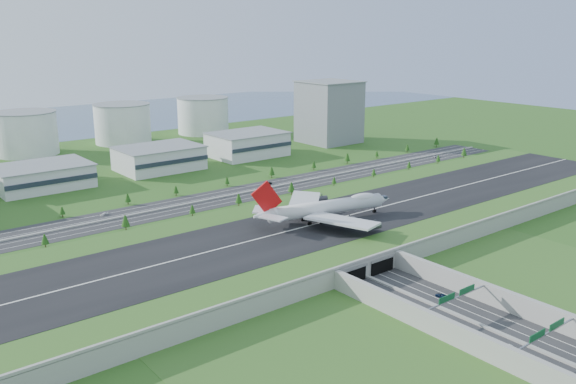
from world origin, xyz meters
TOP-DOWN VIEW (x-y plane):
  - ground at (0.00, 0.00)m, footprint 1200.00×1200.00m
  - airfield_deck at (0.00, -0.09)m, footprint 520.00×100.00m
  - underpass_road at (0.00, -99.42)m, footprint 38.80×120.40m
  - sign_gantry_near at (0.00, -95.04)m, footprint 38.70×0.70m
  - sign_gantry_far at (0.00, -130.04)m, footprint 38.70×0.70m
  - north_expressway at (0.00, 95.00)m, footprint 560.00×36.00m
  - tree_row at (13.47, 94.30)m, footprint 505.75×48.67m
  - hangar_mid_a at (-60.00, 190.00)m, footprint 58.00×42.00m
  - hangar_mid_b at (25.00, 190.00)m, footprint 58.00×42.00m
  - hangar_mid_c at (105.00, 190.00)m, footprint 58.00×42.00m
  - office_tower at (200.00, 195.00)m, footprint 46.00×46.00m
  - fuel_tank_b at (-35.00, 310.00)m, footprint 50.00×50.00m
  - fuel_tank_c at (50.00, 310.00)m, footprint 50.00×50.00m
  - fuel_tank_d at (135.00, 310.00)m, footprint 50.00×50.00m
  - bay_water at (0.00, 480.00)m, footprint 1200.00×260.00m
  - boeing_747 at (21.91, 1.78)m, footprint 78.60×73.51m
  - car_0 at (-9.09, -79.85)m, footprint 2.91×4.53m
  - car_1 at (-6.29, -121.80)m, footprint 2.03×4.31m
  - car_2 at (8.56, -81.98)m, footprint 3.40×5.25m
  - car_5 at (62.11, 103.03)m, footprint 4.49×1.75m
  - car_6 at (221.19, 87.16)m, footprint 6.30×4.65m
  - car_7 at (-52.86, 105.17)m, footprint 4.95×2.70m

SIDE VIEW (x-z plane):
  - ground at x=0.00m, z-range 0.00..0.00m
  - bay_water at x=0.00m, z-range 0.00..0.06m
  - north_expressway at x=0.00m, z-range 0.00..0.12m
  - car_2 at x=8.56m, z-range 0.12..1.46m
  - car_7 at x=-52.86m, z-range 0.12..1.48m
  - car_1 at x=-6.29m, z-range 0.12..1.49m
  - car_0 at x=-9.09m, z-range 0.12..1.55m
  - car_5 at x=62.11m, z-range 0.12..1.58m
  - car_6 at x=221.19m, z-range 0.12..1.71m
  - underpass_road at x=0.00m, z-range -0.57..7.43m
  - airfield_deck at x=0.00m, z-range -0.48..8.72m
  - tree_row at x=13.47m, z-range 0.43..8.81m
  - sign_gantry_near at x=0.00m, z-range 2.05..11.85m
  - sign_gantry_far at x=0.00m, z-range 2.05..11.85m
  - hangar_mid_a at x=-60.00m, z-range 0.00..15.00m
  - hangar_mid_b at x=25.00m, z-range 0.00..17.00m
  - hangar_mid_c at x=105.00m, z-range 0.00..19.00m
  - boeing_747 at x=21.91m, z-range 2.62..27.25m
  - fuel_tank_b at x=-35.00m, z-range 0.00..35.00m
  - fuel_tank_c at x=50.00m, z-range 0.00..35.00m
  - fuel_tank_d at x=135.00m, z-range 0.00..35.00m
  - office_tower at x=200.00m, z-range 0.00..55.00m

